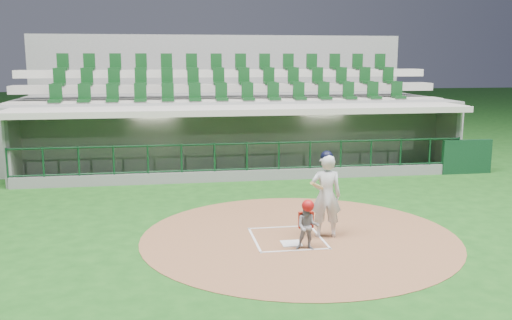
{
  "coord_description": "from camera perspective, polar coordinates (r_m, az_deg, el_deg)",
  "views": [
    {
      "loc": [
        -2.68,
        -12.36,
        4.02
      ],
      "look_at": [
        -0.24,
        2.6,
        1.3
      ],
      "focal_mm": 40.0,
      "sensor_mm": 36.0,
      "label": 1
    }
  ],
  "objects": [
    {
      "name": "seating_deck",
      "position": [
        23.56,
        -2.67,
        3.84
      ],
      "size": [
        17.0,
        6.72,
        5.15
      ],
      "color": "gray",
      "rests_on": "ground"
    },
    {
      "name": "dugout_structure",
      "position": [
        20.6,
        -1.47,
        1.63
      ],
      "size": [
        16.4,
        3.7,
        3.0
      ],
      "color": "slate",
      "rests_on": "ground"
    },
    {
      "name": "home_plate",
      "position": [
        12.61,
        3.55,
        -8.33
      ],
      "size": [
        0.43,
        0.43,
        0.02
      ],
      "primitive_type": "cube",
      "color": "silver",
      "rests_on": "dirt_circle"
    },
    {
      "name": "batter_box_chalk",
      "position": [
        12.99,
        3.15,
        -7.8
      ],
      "size": [
        1.55,
        1.8,
        0.01
      ],
      "color": "white",
      "rests_on": "ground"
    },
    {
      "name": "batter",
      "position": [
        12.92,
        7.01,
        -3.44
      ],
      "size": [
        0.92,
        0.92,
        1.98
      ],
      "color": "silver",
      "rests_on": "dirt_circle"
    },
    {
      "name": "catcher",
      "position": [
        12.14,
        5.18,
        -6.44
      ],
      "size": [
        0.57,
        0.49,
        1.09
      ],
      "color": "gray",
      "rests_on": "dirt_circle"
    },
    {
      "name": "dirt_circle",
      "position": [
        13.15,
        4.35,
        -7.63
      ],
      "size": [
        7.2,
        7.2,
        0.01
      ],
      "primitive_type": "cylinder",
      "color": "brown",
      "rests_on": "ground"
    },
    {
      "name": "ground",
      "position": [
        13.27,
        2.87,
        -7.47
      ],
      "size": [
        120.0,
        120.0,
        0.0
      ],
      "primitive_type": "plane",
      "color": "#154413",
      "rests_on": "ground"
    }
  ]
}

